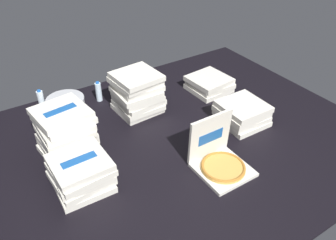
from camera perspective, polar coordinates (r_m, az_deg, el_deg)
ground_plane at (r=2.74m, az=0.42°, el=-3.85°), size 3.20×2.40×0.02m
open_pizza_box at (r=2.49m, az=8.56°, el=-6.49°), size 0.36×0.37×0.38m
pizza_stack_left_near at (r=2.64m, az=-16.75°, el=-1.85°), size 0.42×0.41×0.38m
pizza_stack_right_near at (r=3.39m, az=6.90°, el=6.02°), size 0.39×0.39×0.14m
pizza_stack_right_far at (r=3.01m, az=-5.18°, el=4.54°), size 0.40×0.40×0.37m
pizza_stack_center_far at (r=2.96m, az=12.25°, el=1.10°), size 0.38×0.38×0.19m
pizza_stack_right_mid at (r=2.37m, az=-14.28°, el=-8.57°), size 0.39×0.40×0.24m
ice_bucket at (r=3.20m, az=-16.68°, el=2.51°), size 0.34×0.34×0.12m
water_bottle_0 at (r=2.95m, az=-17.15°, el=0.15°), size 0.06×0.06×0.20m
water_bottle_1 at (r=3.26m, az=-11.51°, el=4.66°), size 0.06×0.06×0.20m
water_bottle_2 at (r=3.27m, az=-20.42°, el=3.13°), size 0.06×0.06×0.20m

